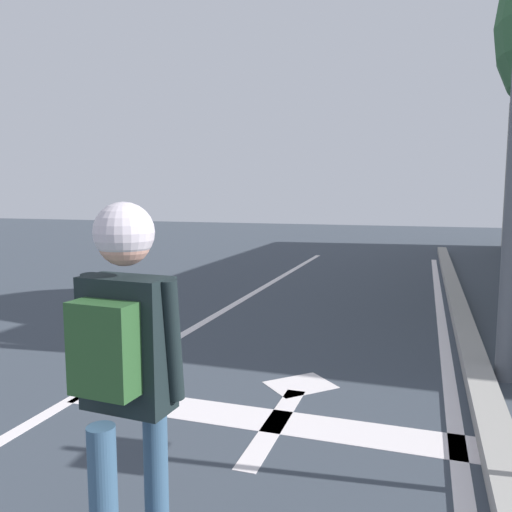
# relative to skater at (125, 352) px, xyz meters

# --- Properties ---
(lane_line_center) EXTENTS (0.12, 20.00, 0.01)m
(lane_line_center) POSITION_rel_skater_xyz_m (-1.65, 2.35, -1.10)
(lane_line_center) COLOR silver
(lane_line_center) RESTS_ON ground
(lane_line_curbside) EXTENTS (0.12, 20.00, 0.01)m
(lane_line_curbside) POSITION_rel_skater_xyz_m (1.40, 2.35, -1.10)
(lane_line_curbside) COLOR silver
(lane_line_curbside) RESTS_ON ground
(stop_bar) EXTENTS (3.21, 0.40, 0.01)m
(stop_bar) POSITION_rel_skater_xyz_m (-0.05, 1.87, -1.10)
(stop_bar) COLOR silver
(stop_bar) RESTS_ON ground
(lane_arrow_stem) EXTENTS (0.16, 1.40, 0.01)m
(lane_arrow_stem) POSITION_rel_skater_xyz_m (0.11, 1.81, -1.10)
(lane_arrow_stem) COLOR silver
(lane_arrow_stem) RESTS_ON ground
(lane_arrow_head) EXTENTS (0.71, 0.71, 0.01)m
(lane_arrow_head) POSITION_rel_skater_xyz_m (0.11, 2.66, -1.10)
(lane_arrow_head) COLOR silver
(lane_arrow_head) RESTS_ON ground
(curb_strip) EXTENTS (0.24, 24.00, 0.14)m
(curb_strip) POSITION_rel_skater_xyz_m (1.65, 2.35, -1.03)
(curb_strip) COLOR #999590
(curb_strip) RESTS_ON ground
(skater) EXTENTS (0.45, 0.61, 1.62)m
(skater) POSITION_rel_skater_xyz_m (0.00, 0.00, 0.00)
(skater) COLOR #355370
(skater) RESTS_ON skateboard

